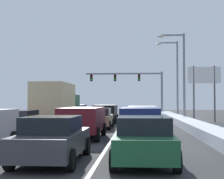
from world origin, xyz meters
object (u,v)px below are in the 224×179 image
object	(u,v)px
suv_white_right_lane_third	(142,115)
suv_black_center_lane_fourth	(106,112)
traffic_light_gantry	(135,82)
street_lamp_right_mid	(180,69)
sedan_charcoal_center_lane_nearest	(53,139)
box_truck_left_lane_third	(57,103)
roadside_sign_right	(204,81)
sedan_tan_center_lane_third	(99,118)
suv_navy_left_lane_fourth	(74,111)
suv_navy_right_lane_second	(140,120)
sedan_gray_right_lane_fourth	(143,115)
sedan_green_right_lane_nearest	(144,139)
sedan_red_left_lane_second	(20,123)
suv_maroon_center_lane_second	(83,120)
street_lamp_right_far	(175,73)

from	to	relation	value
suv_white_right_lane_third	suv_black_center_lane_fourth	distance (m)	8.11
traffic_light_gantry	street_lamp_right_mid	size ratio (longest dim) A/B	1.28
sedan_charcoal_center_lane_nearest	box_truck_left_lane_third	xyz separation A→B (m)	(-3.37, 14.64, 1.14)
suv_white_right_lane_third	roadside_sign_right	world-z (taller)	roadside_sign_right
sedan_tan_center_lane_third	suv_navy_left_lane_fourth	bearing A→B (deg)	110.86
suv_navy_right_lane_second	street_lamp_right_mid	size ratio (longest dim) A/B	0.57
suv_navy_left_lane_fourth	traffic_light_gantry	distance (m)	15.04
sedan_gray_right_lane_fourth	sedan_tan_center_lane_third	size ratio (longest dim) A/B	1.00
suv_navy_right_lane_second	suv_white_right_lane_third	size ratio (longest dim) A/B	1.00
sedan_green_right_lane_nearest	traffic_light_gantry	world-z (taller)	traffic_light_gantry
sedan_red_left_lane_second	street_lamp_right_mid	world-z (taller)	street_lamp_right_mid
suv_maroon_center_lane_second	suv_white_right_lane_third	bearing A→B (deg)	60.54
sedan_tan_center_lane_third	street_lamp_right_mid	size ratio (longest dim) A/B	0.53
suv_white_right_lane_third	suv_maroon_center_lane_second	xyz separation A→B (m)	(-3.32, -5.87, 0.00)
sedan_gray_right_lane_fourth	street_lamp_right_mid	xyz separation A→B (m)	(3.62, 1.62, 4.33)
sedan_green_right_lane_nearest	suv_maroon_center_lane_second	xyz separation A→B (m)	(-3.13, 7.18, 0.25)
suv_navy_left_lane_fourth	roadside_sign_right	size ratio (longest dim) A/B	0.89
traffic_light_gantry	street_lamp_right_mid	world-z (taller)	street_lamp_right_mid
suv_navy_right_lane_second	roadside_sign_right	size ratio (longest dim) A/B	0.89
traffic_light_gantry	roadside_sign_right	distance (m)	15.89
street_lamp_right_far	sedan_red_left_lane_second	bearing A→B (deg)	-116.19
suv_black_center_lane_fourth	roadside_sign_right	bearing A→B (deg)	12.07
sedan_gray_right_lane_fourth	traffic_light_gantry	distance (m)	17.25
suv_maroon_center_lane_second	box_truck_left_lane_third	bearing A→B (deg)	113.51
box_truck_left_lane_third	street_lamp_right_far	distance (m)	19.40
sedan_charcoal_center_lane_nearest	roadside_sign_right	distance (m)	24.61
suv_white_right_lane_third	sedan_charcoal_center_lane_nearest	world-z (taller)	suv_white_right_lane_third
sedan_tan_center_lane_third	box_truck_left_lane_third	size ratio (longest dim) A/B	0.62
sedan_gray_right_lane_fourth	suv_navy_right_lane_second	bearing A→B (deg)	-92.04
sedan_red_left_lane_second	street_lamp_right_mid	size ratio (longest dim) A/B	0.53
suv_white_right_lane_third	suv_navy_left_lane_fourth	bearing A→B (deg)	122.92
sedan_gray_right_lane_fourth	suv_maroon_center_lane_second	bearing A→B (deg)	-105.31
suv_black_center_lane_fourth	sedan_red_left_lane_second	xyz separation A→B (m)	(-3.68, -12.96, -0.25)
box_truck_left_lane_third	suv_navy_left_lane_fourth	distance (m)	9.06
suv_white_right_lane_third	suv_navy_left_lane_fourth	xyz separation A→B (m)	(-6.86, 10.60, 0.00)
suv_maroon_center_lane_second	roadside_sign_right	xyz separation A→B (m)	(9.53, 15.32, 3.00)
sedan_tan_center_lane_third	roadside_sign_right	xyz separation A→B (m)	(9.41, 8.48, 3.25)
box_truck_left_lane_third	roadside_sign_right	distance (m)	15.15
sedan_green_right_lane_nearest	suv_navy_left_lane_fourth	bearing A→B (deg)	105.76
sedan_red_left_lane_second	street_lamp_right_mid	xyz separation A→B (m)	(10.79, 14.16, 4.33)
suv_maroon_center_lane_second	suv_navy_right_lane_second	bearing A→B (deg)	-0.75
sedan_charcoal_center_lane_nearest	street_lamp_right_far	xyz separation A→B (m)	(7.45, 30.34, 4.73)
suv_maroon_center_lane_second	suv_navy_left_lane_fourth	size ratio (longest dim) A/B	1.00
box_truck_left_lane_third	traffic_light_gantry	world-z (taller)	traffic_light_gantry
sedan_red_left_lane_second	traffic_light_gantry	distance (m)	30.24
traffic_light_gantry	box_truck_left_lane_third	bearing A→B (deg)	-104.97
suv_maroon_center_lane_second	sedan_red_left_lane_second	xyz separation A→B (m)	(-3.65, 0.34, -0.25)
suv_white_right_lane_third	suv_maroon_center_lane_second	size ratio (longest dim) A/B	1.00
suv_navy_right_lane_second	sedan_gray_right_lane_fourth	bearing A→B (deg)	87.96
sedan_red_left_lane_second	traffic_light_gantry	size ratio (longest dim) A/B	0.41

